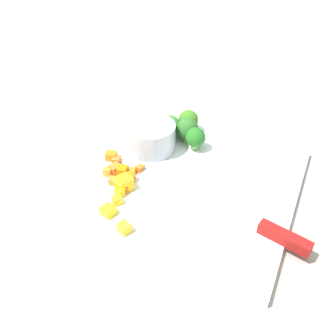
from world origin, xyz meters
TOP-DOWN VIEW (x-y plane):
  - ground_plane at (0.00, 0.00)m, footprint 4.00×4.00m
  - cutting_board at (0.00, 0.00)m, footprint 0.41×0.33m
  - prep_bowl at (-0.06, 0.05)m, footprint 0.09×0.09m
  - chef_knife at (0.12, -0.05)m, footprint 0.33×0.09m
  - carrot_dice_0 at (-0.09, -0.01)m, footprint 0.02×0.02m
  - carrot_dice_1 at (-0.09, -0.05)m, footprint 0.01×0.01m
  - carrot_dice_2 at (-0.07, -0.06)m, footprint 0.01×0.02m
  - carrot_dice_3 at (-0.04, -0.02)m, footprint 0.01×0.02m
  - carrot_dice_4 at (-0.05, -0.07)m, footprint 0.02×0.02m
  - carrot_dice_5 at (-0.05, -0.03)m, footprint 0.01×0.01m
  - carrot_dice_6 at (-0.08, -0.04)m, footprint 0.02×0.02m
  - carrot_dice_7 at (-0.05, -0.04)m, footprint 0.02×0.02m
  - carrot_dice_8 at (-0.06, -0.04)m, footprint 0.02×0.02m
  - carrot_dice_9 at (-0.10, -0.01)m, footprint 0.02×0.02m
  - carrot_dice_10 at (-0.04, -0.07)m, footprint 0.01×0.02m
  - pepper_dice_0 at (-0.04, -0.06)m, footprint 0.03×0.03m
  - pepper_dice_1 at (-0.04, -0.10)m, footprint 0.02×0.02m
  - pepper_dice_2 at (-0.00, -0.14)m, footprint 0.02×0.02m
  - pepper_dice_3 at (-0.04, -0.08)m, footprint 0.01×0.02m
  - pepper_dice_4 at (-0.04, -0.12)m, footprint 0.02×0.02m
  - broccoli_floret_0 at (-0.05, 0.10)m, footprint 0.04×0.04m
  - broccoli_floret_1 at (-0.01, 0.10)m, footprint 0.04×0.04m
  - broccoli_floret_2 at (0.01, 0.08)m, footprint 0.04×0.04m
  - broccoli_floret_3 at (-0.02, 0.13)m, footprint 0.04×0.04m
  - broccoli_floret_4 at (-0.08, 0.10)m, footprint 0.03×0.03m

SIDE VIEW (x-z plane):
  - ground_plane at x=0.00m, z-range 0.00..0.00m
  - cutting_board at x=0.00m, z-range 0.00..0.01m
  - carrot_dice_5 at x=-0.05m, z-range 0.01..0.02m
  - carrot_dice_3 at x=-0.04m, z-range 0.01..0.02m
  - carrot_dice_4 at x=-0.05m, z-range 0.01..0.02m
  - carrot_dice_0 at x=-0.09m, z-range 0.01..0.02m
  - chef_knife at x=0.12m, z-range 0.01..0.03m
  - carrot_dice_10 at x=-0.04m, z-range 0.01..0.02m
  - carrot_dice_2 at x=-0.07m, z-range 0.01..0.02m
  - carrot_dice_1 at x=-0.09m, z-range 0.01..0.02m
  - pepper_dice_4 at x=-0.04m, z-range 0.01..0.02m
  - pepper_dice_2 at x=0.00m, z-range 0.01..0.02m
  - pepper_dice_1 at x=-0.04m, z-range 0.01..0.03m
  - carrot_dice_9 at x=-0.10m, z-range 0.01..0.03m
  - pepper_dice_3 at x=-0.04m, z-range 0.01..0.03m
  - carrot_dice_7 at x=-0.05m, z-range 0.01..0.03m
  - carrot_dice_6 at x=-0.08m, z-range 0.01..0.03m
  - carrot_dice_8 at x=-0.06m, z-range 0.01..0.03m
  - pepper_dice_0 at x=-0.04m, z-range 0.01..0.03m
  - broccoli_floret_0 at x=-0.05m, z-range 0.01..0.05m
  - broccoli_floret_4 at x=-0.08m, z-range 0.02..0.05m
  - prep_bowl at x=-0.06m, z-range 0.01..0.06m
  - broccoli_floret_2 at x=0.01m, z-range 0.01..0.06m
  - broccoli_floret_1 at x=-0.01m, z-range 0.01..0.06m
  - broccoli_floret_3 at x=-0.02m, z-range 0.01..0.06m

